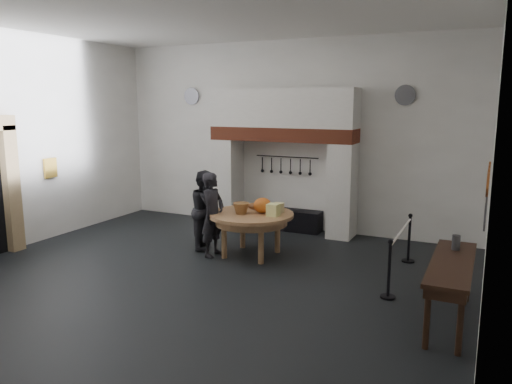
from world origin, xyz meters
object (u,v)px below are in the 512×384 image
at_px(barrier_post_far, 409,239).
at_px(visitor_near, 213,214).
at_px(side_table, 452,263).
at_px(barrier_post_near, 389,271).
at_px(work_table, 251,215).
at_px(visitor_far, 206,210).
at_px(iron_range, 283,219).

bearing_deg(barrier_post_far, visitor_near, -160.67).
relative_size(side_table, barrier_post_near, 2.44).
height_order(work_table, visitor_far, visitor_far).
bearing_deg(side_table, visitor_near, 164.50).
height_order(iron_range, barrier_post_near, barrier_post_near).
relative_size(visitor_near, side_table, 0.77).
bearing_deg(visitor_far, side_table, -133.11).
bearing_deg(iron_range, barrier_post_far, -22.14).
relative_size(visitor_near, barrier_post_near, 1.88).
relative_size(iron_range, barrier_post_far, 2.11).
bearing_deg(visitor_near, side_table, -104.07).
xyz_separation_m(visitor_far, barrier_post_far, (4.02, 0.87, -0.38)).
relative_size(visitor_far, barrier_post_far, 1.85).
distance_m(visitor_near, barrier_post_far, 3.86).
xyz_separation_m(visitor_near, visitor_far, (-0.40, 0.40, -0.02)).
xyz_separation_m(iron_range, side_table, (4.10, -3.82, 0.62)).
bearing_deg(side_table, visitor_far, 161.45).
relative_size(visitor_near, visitor_far, 1.02).
xyz_separation_m(iron_range, barrier_post_near, (3.16, -3.29, 0.20)).
relative_size(work_table, barrier_post_far, 1.89).
distance_m(iron_range, visitor_near, 2.67).
bearing_deg(visitor_far, visitor_near, -159.56).
bearing_deg(work_table, barrier_post_far, 17.57).
height_order(visitor_far, side_table, visitor_far).
relative_size(visitor_near, barrier_post_far, 1.88).
bearing_deg(visitor_near, visitor_far, 46.43).
bearing_deg(barrier_post_far, iron_range, 157.86).
xyz_separation_m(visitor_far, side_table, (4.96, -1.67, 0.04)).
bearing_deg(iron_range, visitor_near, -100.27).
bearing_deg(visitor_far, barrier_post_near, -130.23).
height_order(iron_range, visitor_near, visitor_near).
height_order(side_table, barrier_post_far, same).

